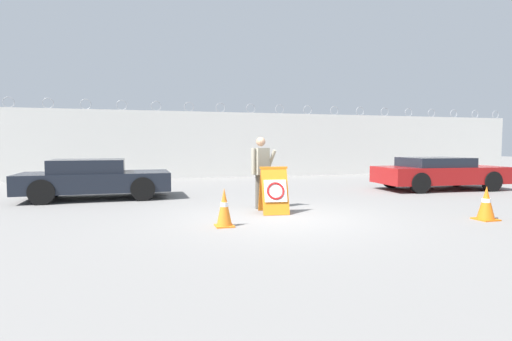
# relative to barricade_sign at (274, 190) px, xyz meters

# --- Properties ---
(ground_plane) EXTENTS (90.00, 90.00, 0.00)m
(ground_plane) POSITION_rel_barricade_sign_xyz_m (-0.05, -0.64, -0.55)
(ground_plane) COLOR gray
(perimeter_wall) EXTENTS (36.00, 0.30, 3.66)m
(perimeter_wall) POSITION_rel_barricade_sign_xyz_m (-0.05, 10.51, 1.06)
(perimeter_wall) COLOR silver
(perimeter_wall) RESTS_ON ground_plane
(barricade_sign) EXTENTS (0.70, 0.82, 1.10)m
(barricade_sign) POSITION_rel_barricade_sign_xyz_m (0.00, 0.00, 0.00)
(barricade_sign) COLOR orange
(barricade_sign) RESTS_ON ground_plane
(security_guard) EXTENTS (0.69, 0.45, 1.81)m
(security_guard) POSITION_rel_barricade_sign_xyz_m (-0.10, 0.75, 0.47)
(security_guard) COLOR #514C42
(security_guard) RESTS_ON ground_plane
(traffic_cone_near) EXTENTS (0.36, 0.36, 0.77)m
(traffic_cone_near) POSITION_rel_barricade_sign_xyz_m (-1.43, -1.21, -0.17)
(traffic_cone_near) COLOR orange
(traffic_cone_near) RESTS_ON ground_plane
(traffic_cone_mid) EXTENTS (0.42, 0.42, 0.73)m
(traffic_cone_mid) POSITION_rel_barricade_sign_xyz_m (4.11, -2.05, -0.19)
(traffic_cone_mid) COLOR orange
(traffic_cone_mid) RESTS_ON ground_plane
(parked_car_front_coupe) EXTENTS (4.26, 2.03, 1.18)m
(parked_car_front_coupe) POSITION_rel_barricade_sign_xyz_m (-4.36, 3.83, 0.06)
(parked_car_front_coupe) COLOR black
(parked_car_front_coupe) RESTS_ON ground_plane
(parked_car_far_side) EXTENTS (4.61, 2.19, 1.16)m
(parked_car_far_side) POSITION_rel_barricade_sign_xyz_m (7.25, 3.09, 0.06)
(parked_car_far_side) COLOR black
(parked_car_far_side) RESTS_ON ground_plane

